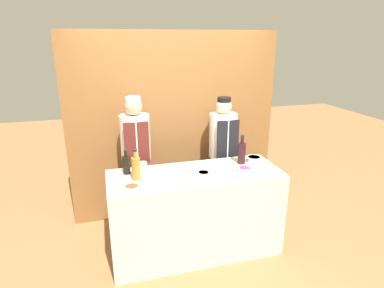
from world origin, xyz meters
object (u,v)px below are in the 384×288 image
bottle_soy (126,164)px  cup_steel (143,166)px  chef_left (137,160)px  sauce_bowl_purple (245,170)px  sauce_bowl_brown (132,188)px  bottle_vinegar (136,168)px  sauce_bowl_red (204,174)px  cutting_board (165,177)px  sauce_bowl_green (254,159)px  chef_right (222,155)px  bottle_wine (242,152)px

bottle_soy → cup_steel: (0.18, 0.04, -0.06)m
chef_left → sauce_bowl_purple: bearing=-35.7°
sauce_bowl_purple → sauce_bowl_brown: size_ratio=0.93×
sauce_bowl_brown → bottle_vinegar: bottle_vinegar is taller
sauce_bowl_brown → bottle_vinegar: size_ratio=0.47×
sauce_bowl_red → cutting_board: size_ratio=0.35×
sauce_bowl_green → cutting_board: 1.08m
sauce_bowl_green → chef_right: bearing=110.4°
sauce_bowl_green → bottle_vinegar: bottle_vinegar is taller
sauce_bowl_green → bottle_vinegar: 1.36m
sauce_bowl_purple → sauce_bowl_brown: bearing=-174.8°
bottle_vinegar → cup_steel: bearing=67.2°
sauce_bowl_green → cup_steel: 1.26m
cutting_board → chef_right: chef_right is taller
cutting_board → chef_right: size_ratio=0.23×
cutting_board → chef_right: bearing=37.2°
sauce_bowl_brown → cup_steel: (0.16, 0.45, 0.02)m
bottle_vinegar → bottle_soy: bearing=114.6°
sauce_bowl_green → sauce_bowl_brown: size_ratio=1.10×
sauce_bowl_red → sauce_bowl_green: bearing=20.0°
sauce_bowl_green → sauce_bowl_brown: (-1.42, -0.36, -0.01)m
bottle_wine → bottle_soy: bottle_wine is taller
cup_steel → bottle_vinegar: bearing=-112.8°
chef_right → sauce_bowl_brown: bearing=-144.9°
chef_right → bottle_vinegar: bearing=-151.3°
bottle_vinegar → sauce_bowl_purple: bearing=-6.1°
sauce_bowl_brown → cup_steel: size_ratio=1.65×
sauce_bowl_brown → bottle_soy: size_ratio=0.57×
bottle_wine → bottle_soy: size_ratio=1.26×
bottle_wine → chef_right: (-0.03, 0.51, -0.20)m
sauce_bowl_brown → cutting_board: bearing=29.2°
cup_steel → sauce_bowl_green: bearing=-4.1°
chef_left → chef_right: size_ratio=1.04×
cutting_board → bottle_vinegar: 0.31m
sauce_bowl_red → chef_left: size_ratio=0.08×
sauce_bowl_red → chef_left: 0.97m
bottle_wine → bottle_vinegar: size_ratio=1.03×
bottle_wine → bottle_soy: bearing=177.6°
bottle_wine → cup_steel: 1.11m
cutting_board → chef_right: (0.88, 0.67, -0.08)m
chef_left → chef_right: bearing=-0.0°
chef_left → chef_right: (1.10, -0.00, -0.04)m
bottle_wine → chef_left: 1.25m
bottle_soy → cup_steel: bearing=13.0°
bottle_vinegar → sauce_bowl_red: bearing=-10.2°
cutting_board → cup_steel: 0.32m
sauce_bowl_purple → chef_left: bearing=144.3°
cutting_board → bottle_vinegar: bottle_vinegar is taller
sauce_bowl_purple → chef_right: (0.04, 0.76, -0.10)m
bottle_vinegar → chef_right: size_ratio=0.20×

